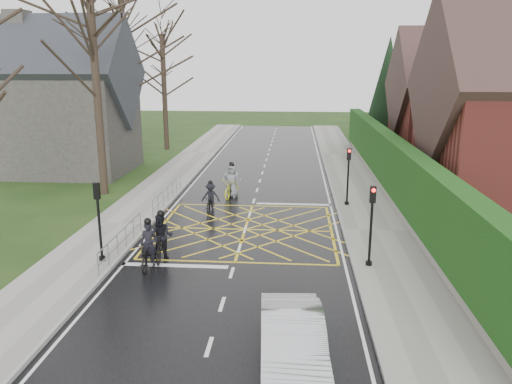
# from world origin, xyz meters

# --- Properties ---
(ground) EXTENTS (120.00, 120.00, 0.00)m
(ground) POSITION_xyz_m (0.00, 0.00, 0.00)
(ground) COLOR black
(ground) RESTS_ON ground
(road) EXTENTS (9.00, 80.00, 0.01)m
(road) POSITION_xyz_m (0.00, 0.00, 0.01)
(road) COLOR black
(road) RESTS_ON ground
(sidewalk_right) EXTENTS (3.00, 80.00, 0.15)m
(sidewalk_right) POSITION_xyz_m (6.00, 0.00, 0.07)
(sidewalk_right) COLOR gray
(sidewalk_right) RESTS_ON ground
(sidewalk_left) EXTENTS (3.00, 80.00, 0.15)m
(sidewalk_left) POSITION_xyz_m (-6.00, 0.00, 0.07)
(sidewalk_left) COLOR gray
(sidewalk_left) RESTS_ON ground
(stone_wall) EXTENTS (0.50, 38.00, 0.70)m
(stone_wall) POSITION_xyz_m (7.75, 6.00, 0.35)
(stone_wall) COLOR slate
(stone_wall) RESTS_ON ground
(hedge) EXTENTS (0.90, 38.00, 2.80)m
(hedge) POSITION_xyz_m (7.75, 6.00, 2.10)
(hedge) COLOR #12360E
(hedge) RESTS_ON stone_wall
(house_far) EXTENTS (9.80, 8.80, 10.30)m
(house_far) POSITION_xyz_m (14.75, 18.00, 4.36)
(house_far) COLOR maroon
(house_far) RESTS_ON ground
(conifer) EXTENTS (4.60, 4.60, 10.00)m
(conifer) POSITION_xyz_m (10.75, 26.00, 4.99)
(conifer) COLOR black
(conifer) RESTS_ON ground
(church) EXTENTS (8.80, 7.80, 11.00)m
(church) POSITION_xyz_m (-13.54, 12.00, 4.93)
(church) COLOR #2D2B28
(church) RESTS_ON ground
(tree_near) EXTENTS (9.24, 9.24, 11.44)m
(tree_near) POSITION_xyz_m (-9.00, 6.00, 7.91)
(tree_near) COLOR black
(tree_near) RESTS_ON ground
(tree_mid) EXTENTS (10.08, 10.08, 12.48)m
(tree_mid) POSITION_xyz_m (-10.00, 14.00, 8.63)
(tree_mid) COLOR black
(tree_mid) RESTS_ON ground
(tree_far) EXTENTS (8.40, 8.40, 10.40)m
(tree_far) POSITION_xyz_m (-9.30, 22.00, 7.19)
(tree_far) COLOR black
(tree_far) RESTS_ON ground
(railing_south) EXTENTS (0.05, 5.04, 1.03)m
(railing_south) POSITION_xyz_m (-4.65, -3.50, 0.78)
(railing_south) COLOR slate
(railing_south) RESTS_ON ground
(railing_north) EXTENTS (0.05, 6.04, 1.03)m
(railing_north) POSITION_xyz_m (-4.65, 4.00, 0.79)
(railing_north) COLOR slate
(railing_north) RESTS_ON ground
(traffic_light_ne) EXTENTS (0.24, 0.31, 3.21)m
(traffic_light_ne) POSITION_xyz_m (5.10, 4.20, 1.66)
(traffic_light_ne) COLOR black
(traffic_light_ne) RESTS_ON ground
(traffic_light_se) EXTENTS (0.24, 0.31, 3.21)m
(traffic_light_se) POSITION_xyz_m (5.10, -4.20, 1.66)
(traffic_light_se) COLOR black
(traffic_light_se) RESTS_ON ground
(traffic_light_sw) EXTENTS (0.24, 0.31, 3.21)m
(traffic_light_sw) POSITION_xyz_m (-5.10, -4.50, 1.66)
(traffic_light_sw) COLOR black
(traffic_light_sw) RESTS_ON ground
(cyclist_rear) EXTENTS (0.82, 2.02, 1.93)m
(cyclist_rear) POSITION_xyz_m (-3.20, -4.66, 0.63)
(cyclist_rear) COLOR black
(cyclist_rear) RESTS_ON ground
(cyclist_back) EXTENTS (0.94, 2.04, 2.01)m
(cyclist_back) POSITION_xyz_m (-2.91, -3.87, 0.76)
(cyclist_back) COLOR black
(cyclist_back) RESTS_ON ground
(cyclist_mid) EXTENTS (0.99, 1.70, 1.64)m
(cyclist_mid) POSITION_xyz_m (-2.10, 2.90, 0.60)
(cyclist_mid) COLOR black
(cyclist_mid) RESTS_ON ground
(cyclist_front) EXTENTS (1.09, 2.01, 1.99)m
(cyclist_front) POSITION_xyz_m (-1.41, 6.26, 0.74)
(cyclist_front) COLOR black
(cyclist_front) RESTS_ON ground
(cyclist_lead) EXTENTS (1.18, 2.21, 2.04)m
(cyclist_lead) POSITION_xyz_m (-1.33, 5.80, 0.71)
(cyclist_lead) COLOR #B3B315
(cyclist_lead) RESTS_ON ground
(car) EXTENTS (1.88, 4.63, 1.49)m
(car) POSITION_xyz_m (2.27, -10.93, 0.75)
(car) COLOR silver
(car) RESTS_ON ground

